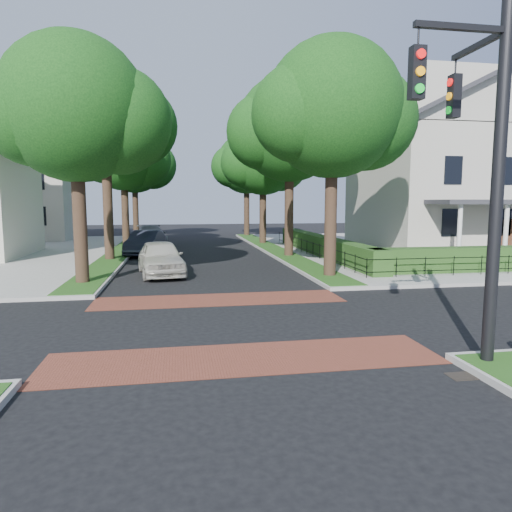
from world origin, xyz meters
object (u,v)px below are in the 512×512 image
(traffic_signal, at_px, (485,146))
(parked_car_middle, at_px, (145,243))
(parked_car_front, at_px, (161,258))
(parked_car_rear, at_px, (151,236))

(traffic_signal, height_order, parked_car_middle, traffic_signal)
(traffic_signal, distance_m, parked_car_front, 16.02)
(parked_car_front, distance_m, parked_car_rear, 15.07)
(parked_car_middle, relative_size, parked_car_rear, 0.89)
(parked_car_front, height_order, parked_car_rear, parked_car_front)
(traffic_signal, distance_m, parked_car_rear, 30.27)
(parked_car_front, bearing_deg, traffic_signal, -70.60)
(parked_car_front, xyz_separation_m, parked_car_rear, (-1.30, 15.01, -0.03))
(parked_car_middle, bearing_deg, parked_car_rear, 99.61)
(parked_car_front, relative_size, parked_car_middle, 0.99)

